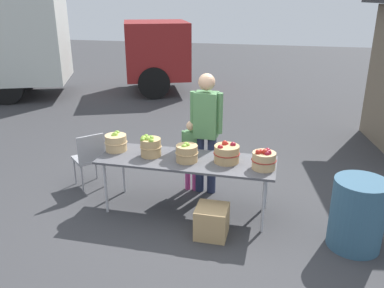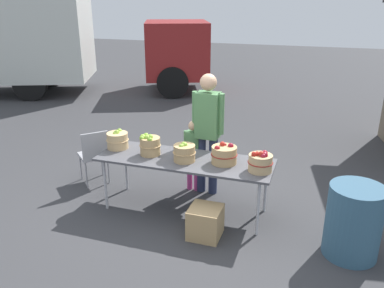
{
  "view_description": "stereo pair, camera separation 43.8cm",
  "coord_description": "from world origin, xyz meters",
  "px_view_note": "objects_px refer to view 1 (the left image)",
  "views": [
    {
      "loc": [
        1.17,
        -4.61,
        2.74
      ],
      "look_at": [
        0.0,
        0.3,
        0.85
      ],
      "focal_mm": 37.12,
      "sensor_mm": 36.0,
      "label": 1
    },
    {
      "loc": [
        1.59,
        -4.49,
        2.74
      ],
      "look_at": [
        0.0,
        0.3,
        0.85
      ],
      "focal_mm": 37.12,
      "sensor_mm": 36.0,
      "label": 2
    }
  ],
  "objects_px": {
    "apple_basket_red_0": "(227,153)",
    "apple_basket_red_1": "(264,160)",
    "market_table": "(187,162)",
    "apple_basket_green_2": "(187,153)",
    "trash_barrel": "(357,214)",
    "child_customer": "(191,150)",
    "produce_crate": "(212,221)",
    "vendor_adult": "(206,125)",
    "folding_chair": "(89,156)",
    "box_truck": "(28,43)",
    "apple_basket_green_1": "(150,146)",
    "apple_basket_green_0": "(116,142)"
  },
  "relations": [
    {
      "from": "vendor_adult",
      "to": "child_customer",
      "type": "distance_m",
      "value": 0.46
    },
    {
      "from": "apple_basket_red_1",
      "to": "folding_chair",
      "type": "xyz_separation_m",
      "value": [
        -2.57,
        0.42,
        -0.36
      ]
    },
    {
      "from": "market_table",
      "to": "child_customer",
      "type": "relative_size",
      "value": 2.14
    },
    {
      "from": "apple_basket_red_1",
      "to": "box_truck",
      "type": "height_order",
      "value": "box_truck"
    },
    {
      "from": "apple_basket_red_1",
      "to": "child_customer",
      "type": "relative_size",
      "value": 0.29
    },
    {
      "from": "apple_basket_green_1",
      "to": "vendor_adult",
      "type": "height_order",
      "value": "vendor_adult"
    },
    {
      "from": "apple_basket_red_1",
      "to": "folding_chair",
      "type": "relative_size",
      "value": 0.36
    },
    {
      "from": "apple_basket_green_2",
      "to": "child_customer",
      "type": "bearing_deg",
      "value": 98.76
    },
    {
      "from": "apple_basket_red_0",
      "to": "folding_chair",
      "type": "height_order",
      "value": "apple_basket_red_0"
    },
    {
      "from": "apple_basket_green_2",
      "to": "vendor_adult",
      "type": "relative_size",
      "value": 0.17
    },
    {
      "from": "apple_basket_green_2",
      "to": "apple_basket_red_0",
      "type": "relative_size",
      "value": 0.88
    },
    {
      "from": "apple_basket_red_0",
      "to": "apple_basket_red_1",
      "type": "xyz_separation_m",
      "value": [
        0.47,
        -0.1,
        0.0
      ]
    },
    {
      "from": "produce_crate",
      "to": "folding_chair",
      "type": "bearing_deg",
      "value": 156.88
    },
    {
      "from": "apple_basket_green_2",
      "to": "box_truck",
      "type": "relative_size",
      "value": 0.04
    },
    {
      "from": "market_table",
      "to": "apple_basket_red_1",
      "type": "relative_size",
      "value": 7.49
    },
    {
      "from": "apple_basket_green_0",
      "to": "trash_barrel",
      "type": "distance_m",
      "value": 3.16
    },
    {
      "from": "vendor_adult",
      "to": "folding_chair",
      "type": "xyz_separation_m",
      "value": [
        -1.71,
        -0.26,
        -0.53
      ]
    },
    {
      "from": "apple_basket_green_1",
      "to": "apple_basket_red_1",
      "type": "height_order",
      "value": "apple_basket_green_1"
    },
    {
      "from": "apple_basket_red_1",
      "to": "trash_barrel",
      "type": "distance_m",
      "value": 1.22
    },
    {
      "from": "box_truck",
      "to": "trash_barrel",
      "type": "distance_m",
      "value": 10.0
    },
    {
      "from": "apple_basket_green_2",
      "to": "folding_chair",
      "type": "bearing_deg",
      "value": 165.62
    },
    {
      "from": "apple_basket_red_0",
      "to": "child_customer",
      "type": "height_order",
      "value": "child_customer"
    },
    {
      "from": "vendor_adult",
      "to": "box_truck",
      "type": "relative_size",
      "value": 0.22
    },
    {
      "from": "apple_basket_red_0",
      "to": "box_truck",
      "type": "height_order",
      "value": "box_truck"
    },
    {
      "from": "apple_basket_green_1",
      "to": "vendor_adult",
      "type": "xyz_separation_m",
      "value": [
        0.62,
        0.61,
        0.15
      ]
    },
    {
      "from": "apple_basket_red_1",
      "to": "produce_crate",
      "type": "height_order",
      "value": "apple_basket_red_1"
    },
    {
      "from": "market_table",
      "to": "trash_barrel",
      "type": "distance_m",
      "value": 2.14
    },
    {
      "from": "market_table",
      "to": "apple_basket_red_1",
      "type": "distance_m",
      "value": 1.01
    },
    {
      "from": "apple_basket_green_2",
      "to": "trash_barrel",
      "type": "distance_m",
      "value": 2.13
    },
    {
      "from": "folding_chair",
      "to": "trash_barrel",
      "type": "bearing_deg",
      "value": 122.1
    },
    {
      "from": "market_table",
      "to": "vendor_adult",
      "type": "height_order",
      "value": "vendor_adult"
    },
    {
      "from": "produce_crate",
      "to": "apple_basket_green_2",
      "type": "bearing_deg",
      "value": 133.0
    },
    {
      "from": "apple_basket_red_0",
      "to": "child_customer",
      "type": "bearing_deg",
      "value": 135.92
    },
    {
      "from": "folding_chair",
      "to": "produce_crate",
      "type": "height_order",
      "value": "folding_chair"
    },
    {
      "from": "apple_basket_green_2",
      "to": "child_customer",
      "type": "relative_size",
      "value": 0.28
    },
    {
      "from": "vendor_adult",
      "to": "produce_crate",
      "type": "xyz_separation_m",
      "value": [
        0.31,
        -1.12,
        -0.85
      ]
    },
    {
      "from": "apple_basket_red_0",
      "to": "vendor_adult",
      "type": "height_order",
      "value": "vendor_adult"
    },
    {
      "from": "apple_basket_green_1",
      "to": "child_customer",
      "type": "xyz_separation_m",
      "value": [
        0.4,
        0.62,
        -0.25
      ]
    },
    {
      "from": "apple_basket_green_1",
      "to": "folding_chair",
      "type": "bearing_deg",
      "value": 162.17
    },
    {
      "from": "apple_basket_green_0",
      "to": "trash_barrel",
      "type": "xyz_separation_m",
      "value": [
        3.1,
        -0.43,
        -0.45
      ]
    },
    {
      "from": "produce_crate",
      "to": "market_table",
      "type": "bearing_deg",
      "value": 130.32
    },
    {
      "from": "child_customer",
      "to": "produce_crate",
      "type": "xyz_separation_m",
      "value": [
        0.53,
        -1.13,
        -0.44
      ]
    },
    {
      "from": "apple_basket_red_0",
      "to": "apple_basket_red_1",
      "type": "relative_size",
      "value": 1.1
    },
    {
      "from": "apple_basket_red_1",
      "to": "trash_barrel",
      "type": "height_order",
      "value": "apple_basket_red_1"
    },
    {
      "from": "vendor_adult",
      "to": "produce_crate",
      "type": "height_order",
      "value": "vendor_adult"
    },
    {
      "from": "vendor_adult",
      "to": "trash_barrel",
      "type": "bearing_deg",
      "value": 156.37
    },
    {
      "from": "apple_basket_green_1",
      "to": "trash_barrel",
      "type": "relative_size",
      "value": 0.35
    },
    {
      "from": "apple_basket_green_0",
      "to": "child_customer",
      "type": "height_order",
      "value": "child_customer"
    },
    {
      "from": "apple_basket_red_1",
      "to": "vendor_adult",
      "type": "xyz_separation_m",
      "value": [
        -0.86,
        0.68,
        0.17
      ]
    },
    {
      "from": "apple_basket_red_0",
      "to": "produce_crate",
      "type": "bearing_deg",
      "value": -97.89
    }
  ]
}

